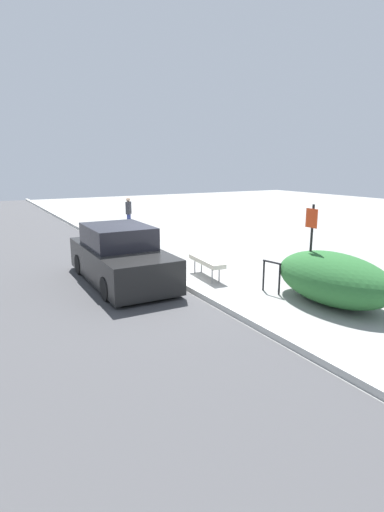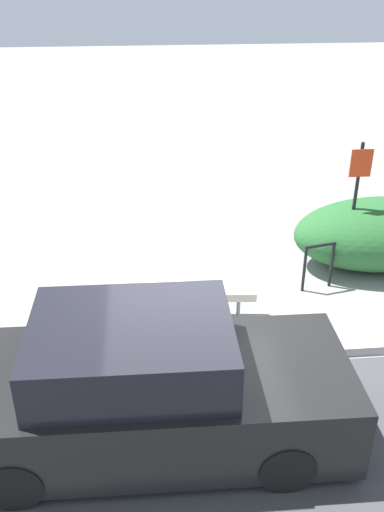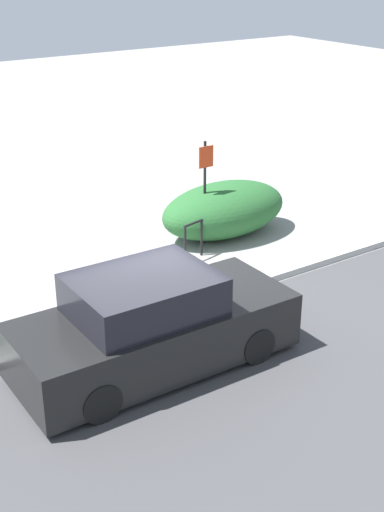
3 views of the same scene
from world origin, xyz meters
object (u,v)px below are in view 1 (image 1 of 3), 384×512
bike_rack (272,274)px  sign_post (311,242)px  pedestrian (129,212)px  bench (207,261)px  fire_hydrant (153,245)px  parked_car_near (120,257)px

bike_rack → sign_post: (0.70, 0.58, 0.88)m
bike_rack → pedestrian: pedestrian is taller
bench → bike_rack: (2.01, 0.72, 0.02)m
fire_hydrant → pedestrian: (-6.32, 1.48, 0.45)m
bench → fire_hydrant: (-3.31, -0.22, -0.08)m
bench → fire_hydrant: 3.32m
bike_rack → pedestrian: 11.66m
sign_post → pedestrian: (-12.35, -0.04, -0.53)m
fire_hydrant → parked_car_near: 3.24m
fire_hydrant → bench: bearing=3.8°
fire_hydrant → pedestrian: bearing=166.9°
fire_hydrant → sign_post: bearing=14.2°
pedestrian → parked_car_near: (8.78, -3.57, -0.15)m
sign_post → fire_hydrant: sign_post is taller
parked_car_near → sign_post: bearing=46.2°
bike_rack → parked_car_near: 4.17m
bike_rack → pedestrian: bearing=177.4°
fire_hydrant → parked_car_near: size_ratio=0.17×
sign_post → pedestrian: bearing=-179.8°
bench → parked_car_near: parked_car_near is taller
bike_rack → parked_car_near: size_ratio=0.19×
bench → pedestrian: (-9.64, 1.26, 0.37)m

